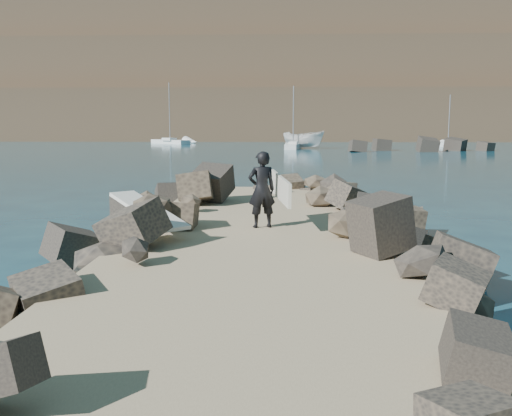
# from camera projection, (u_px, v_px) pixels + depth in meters

# --- Properties ---
(ground) EXTENTS (800.00, 800.00, 0.00)m
(ground) POSITION_uv_depth(u_px,v_px,m) (258.00, 270.00, 12.23)
(ground) COLOR #0F384C
(ground) RESTS_ON ground
(jetty) EXTENTS (6.00, 26.00, 0.60)m
(jetty) POSITION_uv_depth(u_px,v_px,m) (254.00, 282.00, 10.21)
(jetty) COLOR #8C7759
(jetty) RESTS_ON ground
(riprap_left) EXTENTS (2.60, 22.00, 1.00)m
(riprap_left) POSITION_uv_depth(u_px,v_px,m) (102.00, 263.00, 10.79)
(riprap_left) COLOR #272321
(riprap_left) RESTS_ON ground
(riprap_right) EXTENTS (2.60, 22.00, 1.00)m
(riprap_right) POSITION_uv_depth(u_px,v_px,m) (411.00, 266.00, 10.56)
(riprap_right) COLOR black
(riprap_right) RESTS_ON ground
(headland) EXTENTS (360.00, 140.00, 32.00)m
(headland) POSITION_uv_depth(u_px,v_px,m) (312.00, 80.00, 167.68)
(headland) COLOR #2D4919
(headland) RESTS_ON ground
(surfboard_resting) EXTENTS (2.24, 2.35, 0.09)m
(surfboard_resting) POSITION_uv_depth(u_px,v_px,m) (148.00, 215.00, 13.06)
(surfboard_resting) COLOR beige
(surfboard_resting) RESTS_ON riprap_left
(boat_imported) EXTENTS (6.21, 4.73, 2.27)m
(boat_imported) POSITION_uv_depth(u_px,v_px,m) (304.00, 140.00, 74.02)
(boat_imported) COLOR silver
(boat_imported) RESTS_ON ground
(surfer_with_board) EXTENTS (1.09, 2.28, 1.86)m
(surfer_with_board) POSITION_uv_depth(u_px,v_px,m) (264.00, 189.00, 13.84)
(surfer_with_board) COLOR black
(surfer_with_board) RESTS_ON jetty
(sailboat_b) EXTENTS (2.32, 6.78, 8.06)m
(sailboat_b) POSITION_uv_depth(u_px,v_px,m) (293.00, 146.00, 72.75)
(sailboat_b) COLOR silver
(sailboat_b) RESTS_ON ground
(sailboat_d) EXTENTS (2.46, 6.10, 7.31)m
(sailboat_d) POSITION_uv_depth(u_px,v_px,m) (448.00, 144.00, 79.46)
(sailboat_d) COLOR silver
(sailboat_d) RESTS_ON ground
(sailboat_f) EXTENTS (1.72, 5.52, 6.73)m
(sailboat_f) POSITION_uv_depth(u_px,v_px,m) (460.00, 140.00, 103.25)
(sailboat_f) COLOR silver
(sailboat_f) RESTS_ON ground
(sailboat_e) EXTENTS (7.23, 7.05, 9.86)m
(sailboat_e) POSITION_uv_depth(u_px,v_px,m) (170.00, 142.00, 91.81)
(sailboat_e) COLOR silver
(sailboat_e) RESTS_ON ground
(headland_buildings) EXTENTS (137.50, 30.50, 5.00)m
(headland_buildings) POSITION_uv_depth(u_px,v_px,m) (339.00, 11.00, 157.08)
(headland_buildings) COLOR white
(headland_buildings) RESTS_ON headland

